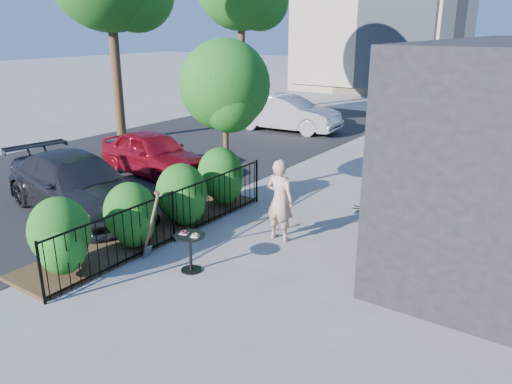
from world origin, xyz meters
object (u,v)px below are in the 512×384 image
Objects in this scene: woman at (280,200)px; patio_tree at (226,91)px; car_red at (153,153)px; shovel at (151,229)px; cafe_table at (190,246)px; car_darkgrey at (77,185)px; car_silver at (287,113)px.

patio_tree is at bearing -28.02° from woman.
car_red is (-3.19, 0.51, -2.11)m from patio_tree.
shovel is at bearing -74.88° from patio_tree.
patio_tree reaches higher than woman.
cafe_table is at bearing -61.90° from patio_tree.
car_darkgrey is (-4.80, -1.35, -0.18)m from woman.
shovel is (-1.48, -2.20, -0.23)m from woman.
patio_tree is 3.86m from car_red.
patio_tree is 5.21× the size of cafe_table.
shovel is 0.38× the size of car_red.
shovel is (0.98, -3.62, -2.13)m from patio_tree.
woman is (0.57, 2.13, 0.37)m from cafe_table.
cafe_table is at bearing -120.26° from car_red.
patio_tree is at bearing 118.10° from cafe_table.
patio_tree reaches higher than car_silver.
cafe_table is at bearing 4.54° from shovel.
cafe_table is (1.89, -3.55, -2.27)m from patio_tree.
patio_tree is at bearing -162.98° from car_silver.
car_red is (-5.09, 4.06, 0.17)m from cafe_table.
patio_tree is at bearing -30.22° from car_darkgrey.
car_silver is at bearing 111.78° from patio_tree.
cafe_table is at bearing -161.05° from car_silver.
car_silver reaches higher than shovel.
car_silver is 0.97× the size of car_darkgrey.
shovel reaches higher than car_red.
cafe_table is 0.17× the size of car_silver.
car_red is (-4.17, 4.14, 0.02)m from shovel.
car_silver reaches higher than cafe_table.
woman is 11.47m from car_silver.
car_darkgrey is (-3.32, 0.85, 0.05)m from shovel.
car_silver is (-5.84, 9.88, -0.11)m from woman.
car_red is at bearing -16.92° from woman.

